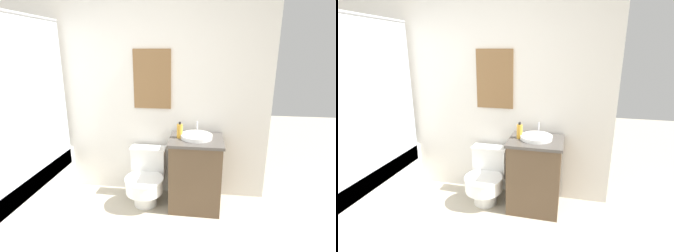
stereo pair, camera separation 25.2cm
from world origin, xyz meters
The scene contains 6 objects.
wall_back centered at (0.01, 1.90, 1.25)m, with size 3.41×0.07×2.50m.
shower_area centered at (-0.89, 1.08, 0.31)m, with size 0.61×1.57×1.98m.
toilet centered at (0.37, 1.60, 0.29)m, with size 0.42×0.53×0.61m.
vanity centered at (0.92, 1.61, 0.39)m, with size 0.56×0.49×0.78m.
sink centered at (0.92, 1.63, 0.80)m, with size 0.33×0.37×0.13m.
soap_bottle centered at (0.74, 1.62, 0.86)m, with size 0.06×0.06×0.17m.
Camera 1 is at (0.97, -0.98, 1.68)m, focal length 28.00 mm.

